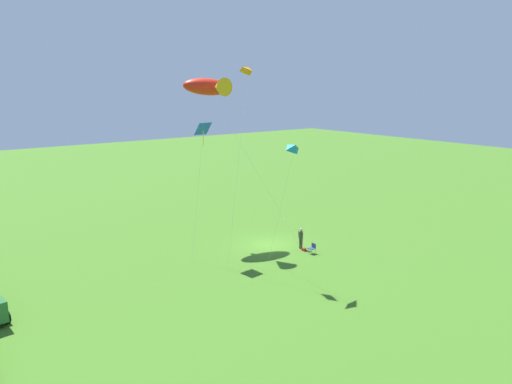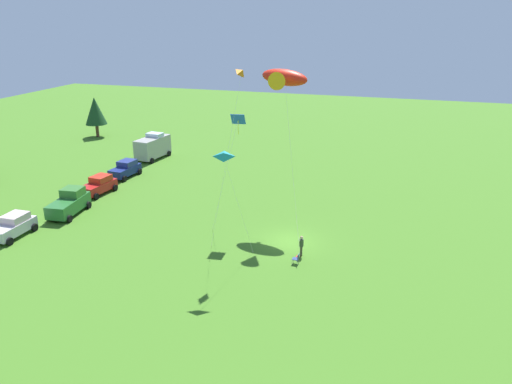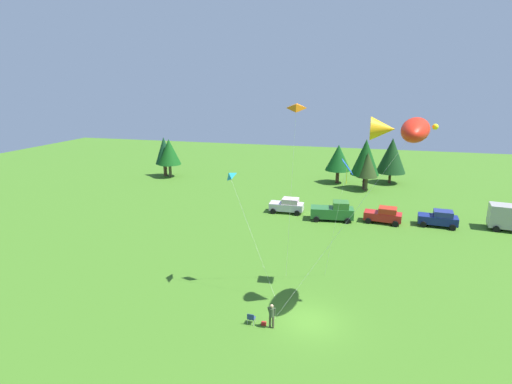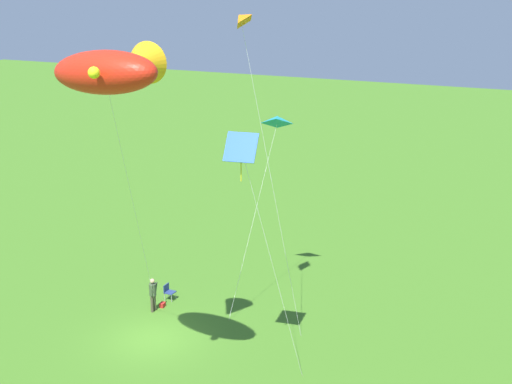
% 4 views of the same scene
% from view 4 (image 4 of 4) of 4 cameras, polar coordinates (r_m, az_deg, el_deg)
% --- Properties ---
extents(ground_plane, '(160.00, 160.00, 0.00)m').
position_cam_4_polar(ground_plane, '(33.54, -8.20, -11.54)').
color(ground_plane, '#3D6F1F').
extents(person_kite_flyer, '(0.58, 0.35, 1.74)m').
position_cam_4_polar(person_kite_flyer, '(35.56, -8.25, -7.94)').
color(person_kite_flyer, '#443F2D').
rests_on(person_kite_flyer, ground).
extents(folding_chair, '(0.50, 0.50, 0.82)m').
position_cam_4_polar(folding_chair, '(36.87, -7.02, -7.84)').
color(folding_chair, navy).
rests_on(folding_chair, ground).
extents(backpack_on_grass, '(0.33, 0.24, 0.22)m').
position_cam_4_polar(backpack_on_grass, '(36.31, -7.49, -8.93)').
color(backpack_on_grass, red).
rests_on(backpack_on_grass, ground).
extents(kite_large_fish, '(9.72, 5.96, 13.84)m').
position_cam_4_polar(kite_large_fish, '(23.98, -11.39, 9.51)').
color(kite_large_fish, red).
rests_on(kite_large_fish, ground).
extents(kite_diamond_blue, '(1.87, 2.75, 10.37)m').
position_cam_4_polar(kite_diamond_blue, '(26.29, -1.13, 3.21)').
color(kite_diamond_blue, blue).
rests_on(kite_diamond_blue, ground).
extents(kite_delta_orange, '(1.50, 3.02, 14.54)m').
position_cam_4_polar(kite_delta_orange, '(29.52, -1.37, 13.52)').
color(kite_delta_orange, orange).
rests_on(kite_delta_orange, ground).
extents(kite_delta_teal, '(4.44, 1.57, 9.49)m').
position_cam_4_polar(kite_delta_teal, '(34.78, 1.70, 5.74)').
color(kite_delta_teal, teal).
rests_on(kite_delta_teal, ground).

